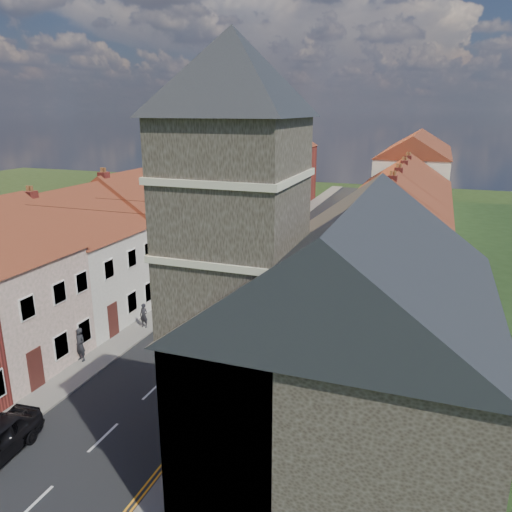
% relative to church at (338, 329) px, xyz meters
% --- Properties ---
extents(ground, '(160.00, 160.00, 0.00)m').
position_rel_church_xyz_m(ground, '(-9.36, -3.32, -5.88)').
color(ground, '#263E1A').
rests_on(ground, ground).
extents(road, '(7.00, 90.00, 0.02)m').
position_rel_church_xyz_m(road, '(-9.36, 26.68, -5.87)').
color(road, black).
rests_on(road, ground).
extents(pavement_left, '(1.80, 90.00, 0.12)m').
position_rel_church_xyz_m(pavement_left, '(-13.76, 26.68, -5.82)').
color(pavement_left, slate).
rests_on(pavement_left, ground).
extents(pavement_right, '(1.80, 90.00, 0.12)m').
position_rel_church_xyz_m(pavement_right, '(-4.96, 26.68, -5.82)').
color(pavement_right, slate).
rests_on(pavement_right, ground).
extents(church, '(11.25, 14.25, 15.20)m').
position_rel_church_xyz_m(church, '(0.00, 0.00, 0.00)').
color(church, '#352D25').
rests_on(church, ground).
extents(cottage_r_tudor, '(8.30, 5.20, 9.00)m').
position_rel_church_xyz_m(cottage_r_tudor, '(-0.09, 9.37, -1.41)').
color(cottage_r_tudor, white).
rests_on(cottage_r_tudor, ground).
extents(cottage_r_white_near, '(8.30, 6.00, 9.00)m').
position_rel_church_xyz_m(cottage_r_white_near, '(-0.06, 14.77, -1.40)').
color(cottage_r_white_near, beige).
rests_on(cottage_r_white_near, ground).
extents(cottage_r_cream_mid, '(8.30, 5.20, 9.00)m').
position_rel_church_xyz_m(cottage_r_cream_mid, '(-0.06, 20.17, -1.40)').
color(cottage_r_cream_mid, white).
rests_on(cottage_r_cream_mid, ground).
extents(cottage_r_pink, '(8.30, 6.00, 9.00)m').
position_rel_church_xyz_m(cottage_r_pink, '(-0.06, 25.57, -1.40)').
color(cottage_r_pink, '#FFCFC9').
rests_on(cottage_r_pink, ground).
extents(cottage_r_white_far, '(8.30, 5.20, 9.00)m').
position_rel_church_xyz_m(cottage_r_white_far, '(-0.06, 30.97, -1.40)').
color(cottage_r_white_far, maroon).
rests_on(cottage_r_white_far, ground).
extents(cottage_r_cream_far, '(8.30, 6.00, 9.00)m').
position_rel_church_xyz_m(cottage_r_cream_far, '(-0.06, 36.37, -1.40)').
color(cottage_r_cream_far, white).
rests_on(cottage_r_cream_far, ground).
extents(cottage_l_white, '(8.30, 6.90, 8.80)m').
position_rel_church_xyz_m(cottage_l_white, '(-18.66, 8.62, -1.51)').
color(cottage_l_white, beige).
rests_on(cottage_l_white, ground).
extents(cottage_l_brick_mid, '(8.30, 5.70, 9.10)m').
position_rel_church_xyz_m(cottage_l_brick_mid, '(-18.66, 14.72, -1.35)').
color(cottage_l_brick_mid, white).
rests_on(cottage_l_brick_mid, ground).
extents(cottage_l_pink, '(8.30, 6.30, 8.80)m').
position_rel_church_xyz_m(cottage_l_pink, '(-18.66, 20.52, -1.51)').
color(cottage_l_pink, white).
rests_on(cottage_l_pink, ground).
extents(block_right_far, '(8.30, 24.20, 10.50)m').
position_rel_church_xyz_m(block_right_far, '(-0.06, 51.68, -0.58)').
color(block_right_far, white).
rests_on(block_right_far, ground).
extents(block_left_far, '(8.30, 24.20, 10.50)m').
position_rel_church_xyz_m(block_left_far, '(-18.66, 46.68, -0.58)').
color(block_left_far, maroon).
rests_on(block_left_far, ground).
extents(lamppost, '(0.88, 0.15, 6.00)m').
position_rel_church_xyz_m(lamppost, '(-13.17, 16.68, -2.34)').
color(lamppost, black).
rests_on(lamppost, pavement_left).
extents(car_mid, '(1.31, 3.71, 1.22)m').
position_rel_church_xyz_m(car_mid, '(-11.74, 16.94, -5.27)').
color(car_mid, '#ACAFB4').
rests_on(car_mid, ground).
extents(car_far, '(2.56, 4.37, 1.19)m').
position_rel_church_xyz_m(car_far, '(-11.47, 35.61, -5.28)').
color(car_far, navy).
rests_on(car_far, ground).
extents(pedestrian_left, '(0.75, 0.56, 1.87)m').
position_rel_church_xyz_m(pedestrian_left, '(-14.46, 3.72, -4.82)').
color(pedestrian_left, '#222328').
rests_on(pedestrian_left, pavement_left).
extents(pedestrian_right, '(0.83, 0.65, 1.68)m').
position_rel_church_xyz_m(pedestrian_right, '(-5.66, 11.92, -4.92)').
color(pedestrian_right, black).
rests_on(pedestrian_right, pavement_right).
extents(pedestrian_left_b, '(0.59, 0.42, 1.55)m').
position_rel_church_xyz_m(pedestrian_left_b, '(-13.59, 8.61, -4.98)').
color(pedestrian_left_b, black).
rests_on(pedestrian_left_b, pavement_left).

